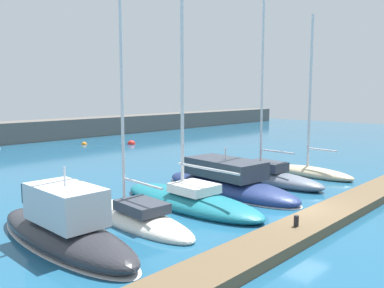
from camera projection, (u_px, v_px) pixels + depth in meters
name	position (u px, v px, depth m)	size (l,w,h in m)	color
ground_plane	(297.00, 216.00, 19.40)	(120.00, 120.00, 0.00)	#1E567A
dock_pier	(324.00, 217.00, 18.46)	(24.10, 1.90, 0.43)	brown
motorboat_charcoal_nearest	(64.00, 228.00, 15.78)	(2.77, 9.05, 3.32)	#2D2D33
sailboat_ivory_second	(134.00, 216.00, 18.54)	(2.94, 8.14, 12.47)	silver
sailboat_teal_third	(189.00, 198.00, 21.14)	(3.57, 9.51, 15.65)	#19707F
motorboat_navy_fourth	(227.00, 183.00, 24.11)	(4.13, 10.16, 2.98)	navy
sailboat_slate_fifth	(270.00, 176.00, 26.34)	(2.87, 7.80, 13.13)	slate
sailboat_sand_sixth	(312.00, 170.00, 28.65)	(2.51, 6.26, 11.13)	beige
mooring_buoy_orange	(84.00, 145.00, 45.42)	(0.61, 0.61, 0.61)	orange
mooring_buoy_red	(131.00, 144.00, 45.67)	(0.89, 0.89, 0.89)	red
dock_bollard	(296.00, 221.00, 16.57)	(0.20, 0.20, 0.44)	black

